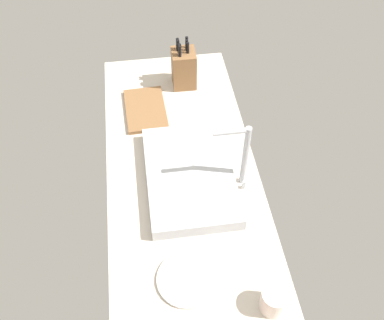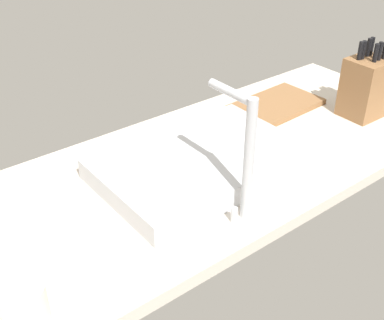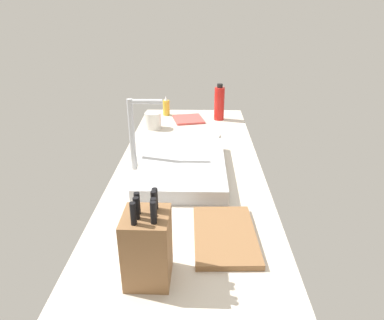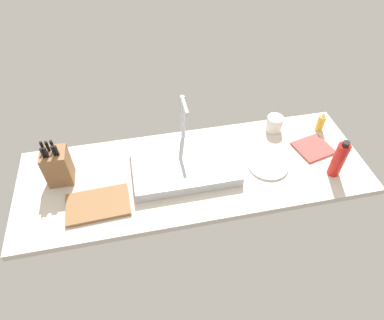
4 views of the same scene
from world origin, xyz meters
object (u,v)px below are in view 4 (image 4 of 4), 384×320
Objects in this scene: sink_basin at (184,165)px; soap_bottle at (321,122)px; faucet at (184,118)px; cutting_board at (98,205)px; knife_block at (58,166)px; coffee_mug at (274,124)px; dish_towel at (313,148)px; dinner_plate at (268,165)px; water_bottle at (339,159)px.

soap_bottle is at bearing 10.04° from sink_basin.
faucet is 61.24cm from cutting_board.
knife_block is at bearing -167.86° from faucet.
soap_bottle is at bearing 4.23° from knife_block.
sink_basin is at bearing -160.78° from coffee_mug.
knife_block reaches higher than dish_towel.
knife_block reaches higher than dinner_plate.
faucet reaches higher than cutting_board.
sink_basin is 2.88× the size of dish_towel.
water_bottle reaches higher than sink_basin.
water_bottle reaches higher than dinner_plate.
faucet is 80.46cm from water_bottle.
knife_block reaches higher than coffee_mug.
sink_basin is 76.70cm from water_bottle.
dish_towel is 25.32cm from coffee_mug.
faucet reaches higher than coffee_mug.
dinner_plate is at bearing -6.12° from knife_block.
coffee_mug is at bearing 19.22° from sink_basin.
water_bottle is at bearing -1.64° from cutting_board.
water_bottle is at bearing -9.34° from knife_block.
cutting_board is at bearing -166.89° from soap_bottle.
dinner_plate and dish_towel have the same top height.
cutting_board reaches higher than dish_towel.
dinner_plate is (-30.89, 11.44, -9.56)cm from water_bottle.
soap_bottle is 0.67× the size of dish_towel.
water_bottle is 1.18× the size of dish_towel.
coffee_mug reaches higher than dish_towel.
coffee_mug is at bearing 129.09° from dish_towel.
dinner_plate is 29.73cm from dish_towel.
knife_block is at bearing 174.85° from sink_basin.
dinner_plate is (-39.23, -21.46, -4.67)cm from soap_bottle.
sink_basin is at bearing -4.52° from knife_block.
water_bottle is 2.38× the size of coffee_mug.
cutting_board is (-47.76, -34.45, -16.82)cm from faucet.
sink_basin is 72.14cm from dish_towel.
dinner_plate is 29.84cm from coffee_mug.
knife_block is 118.81cm from coffee_mug.
faucet reaches higher than soap_bottle.
knife_block is at bearing 170.03° from water_bottle.
soap_bottle is at bearing 28.68° from dinner_plate.
knife_block is 105.89cm from dinner_plate.
knife_block is at bearing 130.17° from cutting_board.
faucet is (3.51, 19.53, 14.91)cm from sink_basin.
water_bottle is (70.61, -37.83, -7.56)cm from faucet.
water_bottle is (-8.34, -32.90, 4.89)cm from soap_bottle.
faucet is 73.28cm from dish_towel.
coffee_mug is (-17.79, 37.95, -5.57)cm from water_bottle.
knife_block is at bearing -173.18° from coffee_mug.
cutting_board is at bearing -174.74° from dinner_plate.
sink_basin is at bearing -179.81° from dish_towel.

